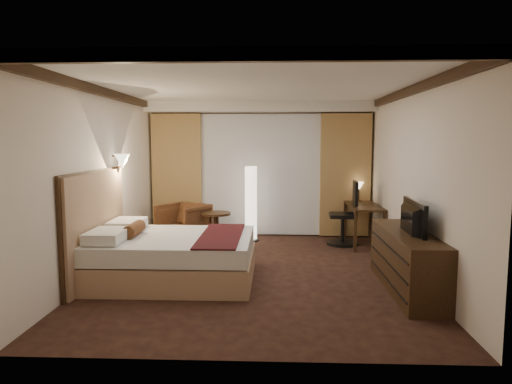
{
  "coord_description": "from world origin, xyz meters",
  "views": [
    {
      "loc": [
        0.29,
        -6.57,
        1.93
      ],
      "look_at": [
        0.0,
        0.4,
        1.15
      ],
      "focal_mm": 32.0,
      "sensor_mm": 36.0,
      "label": 1
    }
  ],
  "objects_px": {
    "floor_lamp": "(251,203)",
    "dresser": "(407,261)",
    "side_table": "(216,229)",
    "television": "(406,210)",
    "desk": "(363,225)",
    "armchair": "(183,221)",
    "office_chair": "(343,213)",
    "bed": "(175,257)"
  },
  "relations": [
    {
      "from": "floor_lamp",
      "to": "dresser",
      "type": "height_order",
      "value": "floor_lamp"
    },
    {
      "from": "side_table",
      "to": "television",
      "type": "bearing_deg",
      "value": -42.46
    },
    {
      "from": "side_table",
      "to": "desk",
      "type": "bearing_deg",
      "value": 2.7
    },
    {
      "from": "armchair",
      "to": "office_chair",
      "type": "height_order",
      "value": "office_chair"
    },
    {
      "from": "television",
      "to": "office_chair",
      "type": "bearing_deg",
      "value": 11.21
    },
    {
      "from": "floor_lamp",
      "to": "desk",
      "type": "relative_size",
      "value": 1.12
    },
    {
      "from": "side_table",
      "to": "television",
      "type": "distance_m",
      "value": 3.83
    },
    {
      "from": "dresser",
      "to": "television",
      "type": "height_order",
      "value": "television"
    },
    {
      "from": "desk",
      "to": "television",
      "type": "height_order",
      "value": "television"
    },
    {
      "from": "side_table",
      "to": "armchair",
      "type": "bearing_deg",
      "value": 165.53
    },
    {
      "from": "armchair",
      "to": "television",
      "type": "relative_size",
      "value": 0.82
    },
    {
      "from": "bed",
      "to": "desk",
      "type": "bearing_deg",
      "value": 37.24
    },
    {
      "from": "office_chair",
      "to": "dresser",
      "type": "xyz_separation_m",
      "value": [
        0.44,
        -2.62,
        -0.21
      ]
    },
    {
      "from": "armchair",
      "to": "desk",
      "type": "xyz_separation_m",
      "value": [
        3.4,
        -0.04,
        -0.03
      ]
    },
    {
      "from": "armchair",
      "to": "bed",
      "type": "bearing_deg",
      "value": -50.66
    },
    {
      "from": "armchair",
      "to": "television",
      "type": "height_order",
      "value": "television"
    },
    {
      "from": "dresser",
      "to": "television",
      "type": "relative_size",
      "value": 1.97
    },
    {
      "from": "armchair",
      "to": "desk",
      "type": "height_order",
      "value": "armchair"
    },
    {
      "from": "television",
      "to": "floor_lamp",
      "type": "bearing_deg",
      "value": 38.77
    },
    {
      "from": "bed",
      "to": "side_table",
      "type": "bearing_deg",
      "value": 82.19
    },
    {
      "from": "side_table",
      "to": "floor_lamp",
      "type": "height_order",
      "value": "floor_lamp"
    },
    {
      "from": "floor_lamp",
      "to": "desk",
      "type": "bearing_deg",
      "value": -6.04
    },
    {
      "from": "side_table",
      "to": "office_chair",
      "type": "xyz_separation_m",
      "value": [
        2.36,
        0.08,
        0.3
      ]
    },
    {
      "from": "armchair",
      "to": "desk",
      "type": "relative_size",
      "value": 0.63
    },
    {
      "from": "office_chair",
      "to": "floor_lamp",
      "type": "bearing_deg",
      "value": 174.11
    },
    {
      "from": "desk",
      "to": "dresser",
      "type": "distance_m",
      "value": 2.67
    },
    {
      "from": "armchair",
      "to": "floor_lamp",
      "type": "distance_m",
      "value": 1.34
    },
    {
      "from": "bed",
      "to": "television",
      "type": "height_order",
      "value": "television"
    },
    {
      "from": "armchair",
      "to": "television",
      "type": "xyz_separation_m",
      "value": [
        3.42,
        -2.71,
        0.65
      ]
    },
    {
      "from": "armchair",
      "to": "office_chair",
      "type": "relative_size",
      "value": 0.68
    },
    {
      "from": "desk",
      "to": "office_chair",
      "type": "height_order",
      "value": "office_chair"
    },
    {
      "from": "bed",
      "to": "floor_lamp",
      "type": "height_order",
      "value": "floor_lamp"
    },
    {
      "from": "armchair",
      "to": "dresser",
      "type": "height_order",
      "value": "armchair"
    },
    {
      "from": "floor_lamp",
      "to": "television",
      "type": "relative_size",
      "value": 1.45
    },
    {
      "from": "side_table",
      "to": "television",
      "type": "xyz_separation_m",
      "value": [
        2.77,
        -2.54,
        0.76
      ]
    },
    {
      "from": "bed",
      "to": "office_chair",
      "type": "height_order",
      "value": "office_chair"
    },
    {
      "from": "desk",
      "to": "office_chair",
      "type": "relative_size",
      "value": 1.09
    },
    {
      "from": "floor_lamp",
      "to": "office_chair",
      "type": "xyz_separation_m",
      "value": [
        1.73,
        -0.27,
        -0.13
      ]
    },
    {
      "from": "side_table",
      "to": "dresser",
      "type": "xyz_separation_m",
      "value": [
        2.8,
        -2.54,
        0.08
      ]
    },
    {
      "from": "television",
      "to": "desk",
      "type": "bearing_deg",
      "value": 2.7
    },
    {
      "from": "bed",
      "to": "armchair",
      "type": "relative_size",
      "value": 2.65
    },
    {
      "from": "armchair",
      "to": "office_chair",
      "type": "xyz_separation_m",
      "value": [
        3.01,
        -0.09,
        0.19
      ]
    }
  ]
}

